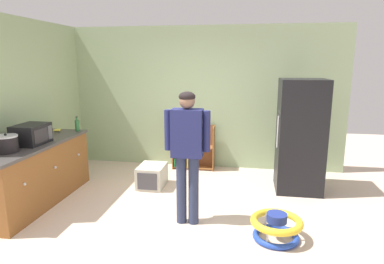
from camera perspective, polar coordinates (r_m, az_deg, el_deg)
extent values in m
plane|color=beige|center=(4.55, -1.53, -14.58)|extent=(12.00, 12.00, 0.00)
cube|color=#9FB789|center=(6.41, 2.39, 5.83)|extent=(5.20, 0.06, 2.70)
cube|color=#9FB685|center=(5.93, -25.85, 4.15)|extent=(0.06, 2.99, 2.70)
cube|color=brown|center=(5.35, -25.21, -6.66)|extent=(0.60, 2.01, 0.86)
cube|color=#474341|center=(5.23, -25.64, -1.97)|extent=(0.64, 2.05, 0.04)
sphere|color=silver|center=(4.62, -26.80, -7.98)|extent=(0.04, 0.04, 0.04)
sphere|color=silver|center=(5.14, -22.43, -5.63)|extent=(0.04, 0.04, 0.04)
sphere|color=silver|center=(5.70, -18.92, -3.70)|extent=(0.04, 0.04, 0.04)
cube|color=black|center=(5.49, 18.11, -0.65)|extent=(0.70, 0.68, 1.78)
cylinder|color=silver|center=(5.27, 14.52, 0.02)|extent=(0.02, 0.02, 0.50)
cube|color=#333333|center=(5.38, 14.66, 3.54)|extent=(0.01, 0.67, 0.01)
cube|color=brown|center=(6.46, -3.15, -2.48)|extent=(0.02, 0.28, 0.85)
cube|color=brown|center=(6.34, 3.75, -2.76)|extent=(0.02, 0.28, 0.85)
cube|color=brown|center=(6.51, 0.45, -2.34)|extent=(0.80, 0.02, 0.85)
cube|color=brown|center=(6.50, 0.26, -5.99)|extent=(0.76, 0.24, 0.02)
cube|color=brown|center=(6.39, 0.27, -2.54)|extent=(0.76, 0.24, 0.02)
cube|color=green|center=(6.51, -2.83, -5.14)|extent=(0.03, 0.17, 0.16)
cube|color=brown|center=(6.40, -2.87, -1.56)|extent=(0.03, 0.17, 0.19)
cube|color=silver|center=(6.50, -2.40, -5.11)|extent=(0.02, 0.17, 0.18)
cube|color=red|center=(6.38, -2.32, -1.42)|extent=(0.03, 0.17, 0.23)
cube|color=purple|center=(6.48, -1.82, -4.96)|extent=(0.03, 0.17, 0.22)
cube|color=#28853F|center=(6.37, -1.94, -1.32)|extent=(0.02, 0.17, 0.25)
cube|color=#AF2519|center=(6.47, -1.58, -4.97)|extent=(0.02, 0.17, 0.22)
cube|color=gold|center=(6.37, -1.63, -1.46)|extent=(0.02, 0.17, 0.22)
cube|color=#2B5F99|center=(6.46, -1.03, -4.87)|extent=(0.02, 0.17, 0.25)
cube|color=#24824A|center=(6.36, -1.26, -1.50)|extent=(0.02, 0.17, 0.22)
cube|color=gold|center=(6.45, -0.66, -4.85)|extent=(0.03, 0.17, 0.26)
cube|color=gold|center=(6.35, -0.74, -1.42)|extent=(0.02, 0.17, 0.24)
cube|color=#413D36|center=(6.44, -0.30, -4.89)|extent=(0.03, 0.17, 0.25)
cube|color=#B3222D|center=(6.34, -0.22, -1.65)|extent=(0.03, 0.17, 0.19)
cube|color=#BA302B|center=(6.43, 0.39, -4.97)|extent=(0.03, 0.17, 0.24)
cube|color=#1F60A4|center=(6.33, 0.85, -1.76)|extent=(0.03, 0.17, 0.18)
cylinder|color=#2C3553|center=(4.28, -1.87, -9.85)|extent=(0.13, 0.13, 0.89)
cylinder|color=#2C3553|center=(4.25, 0.27, -9.98)|extent=(0.13, 0.13, 0.89)
cube|color=navy|center=(4.05, -0.83, -0.18)|extent=(0.38, 0.22, 0.59)
cylinder|color=navy|center=(4.09, -4.14, 0.35)|extent=(0.09, 0.09, 0.50)
cylinder|color=navy|center=(4.01, 2.54, 0.12)|extent=(0.09, 0.09, 0.50)
sphere|color=#8F6850|center=(3.99, -0.85, 5.33)|extent=(0.19, 0.19, 0.19)
ellipsoid|color=black|center=(3.98, -0.85, 6.09)|extent=(0.20, 0.20, 0.12)
torus|color=#2446B7|center=(4.18, 14.19, -16.98)|extent=(0.54, 0.54, 0.07)
torus|color=yellow|center=(4.10, 14.33, -14.71)|extent=(0.60, 0.60, 0.08)
cylinder|color=navy|center=(4.07, 14.36, -14.08)|extent=(0.23, 0.23, 0.10)
cylinder|color=silver|center=(4.16, 17.41, -15.86)|extent=(0.02, 0.02, 0.18)
cylinder|color=silver|center=(4.30, 12.54, -14.65)|extent=(0.02, 0.02, 0.18)
cylinder|color=silver|center=(3.96, 12.82, -17.12)|extent=(0.02, 0.02, 0.18)
cube|color=beige|center=(5.59, -6.88, -7.49)|extent=(0.42, 0.54, 0.36)
cube|color=#424247|center=(5.34, -7.72, -8.45)|extent=(0.32, 0.01, 0.27)
cube|color=black|center=(5.17, -25.90, -0.35)|extent=(0.36, 0.48, 0.28)
cube|color=#2D2D33|center=(5.02, -24.50, -0.54)|extent=(0.01, 0.31, 0.20)
cube|color=#515156|center=(5.20, -23.19, -0.03)|extent=(0.01, 0.10, 0.20)
cylinder|color=black|center=(4.84, -29.26, -1.91)|extent=(0.28, 0.28, 0.20)
cylinder|color=silver|center=(4.82, -29.39, -0.64)|extent=(0.29, 0.29, 0.02)
sphere|color=black|center=(4.81, -29.42, -0.38)|extent=(0.03, 0.03, 0.03)
ellipsoid|color=yellow|center=(5.93, -22.18, 0.33)|extent=(0.11, 0.15, 0.04)
ellipsoid|color=yellow|center=(5.93, -22.05, 0.33)|extent=(0.07, 0.16, 0.04)
ellipsoid|color=yellow|center=(5.92, -21.93, 0.33)|extent=(0.07, 0.16, 0.04)
ellipsoid|color=yellow|center=(5.91, -21.85, 0.31)|extent=(0.11, 0.15, 0.04)
cylinder|color=#33753D|center=(5.86, -19.12, 1.03)|extent=(0.07, 0.07, 0.18)
cylinder|color=#33753D|center=(5.84, -19.20, 2.14)|extent=(0.03, 0.03, 0.05)
cylinder|color=black|center=(5.83, -19.22, 2.46)|extent=(0.04, 0.04, 0.02)
cylinder|color=white|center=(5.63, -25.23, -0.31)|extent=(0.08, 0.08, 0.09)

